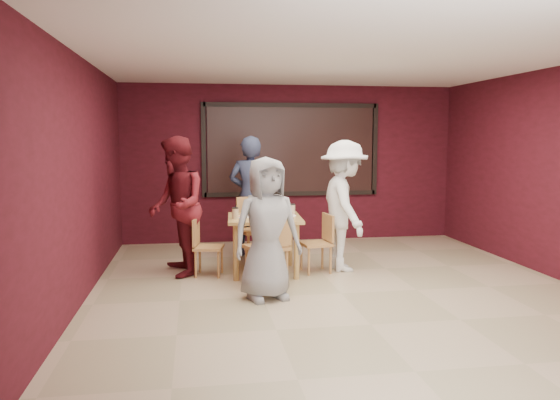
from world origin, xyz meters
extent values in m
plane|color=tan|center=(0.00, 0.00, 0.00)|extent=(7.00, 7.00, 0.00)
cube|color=black|center=(0.00, 3.45, 1.65)|extent=(3.00, 0.02, 1.50)
cube|color=tan|center=(-0.78, 1.15, 0.77)|extent=(1.06, 1.06, 0.04)
cylinder|color=tan|center=(-1.15, 1.58, 0.37)|extent=(0.07, 0.07, 0.74)
cylinder|color=tan|center=(-0.36, 1.52, 0.37)|extent=(0.07, 0.07, 0.74)
cylinder|color=tan|center=(-1.21, 0.78, 0.37)|extent=(0.07, 0.07, 0.74)
cylinder|color=tan|center=(-0.41, 0.73, 0.37)|extent=(0.07, 0.07, 0.74)
cylinder|color=white|center=(-0.78, 0.84, 0.79)|extent=(0.25, 0.25, 0.01)
cone|color=#E2B050|center=(-0.78, 0.84, 0.81)|extent=(0.23, 0.23, 0.02)
cylinder|color=beige|center=(-0.65, 0.74, 0.86)|extent=(0.09, 0.09, 0.14)
cylinder|color=black|center=(-0.65, 0.74, 0.93)|extent=(0.09, 0.09, 0.01)
cylinder|color=white|center=(-0.78, 1.47, 0.79)|extent=(0.25, 0.25, 0.01)
cone|color=#E2B050|center=(-0.78, 1.47, 0.81)|extent=(0.23, 0.23, 0.02)
cylinder|color=beige|center=(-0.92, 1.56, 0.86)|extent=(0.09, 0.09, 0.14)
cylinder|color=black|center=(-0.92, 1.56, 0.93)|extent=(0.09, 0.09, 0.01)
cylinder|color=white|center=(-1.10, 1.15, 0.79)|extent=(0.25, 0.25, 0.01)
cone|color=#E2B050|center=(-1.10, 1.15, 0.81)|extent=(0.23, 0.23, 0.02)
cylinder|color=beige|center=(-1.19, 1.02, 0.86)|extent=(0.09, 0.09, 0.14)
cylinder|color=black|center=(-1.19, 1.02, 0.93)|extent=(0.09, 0.09, 0.01)
cylinder|color=white|center=(-0.47, 1.15, 0.79)|extent=(0.25, 0.25, 0.01)
cone|color=#E2B050|center=(-0.47, 1.15, 0.81)|extent=(0.23, 0.23, 0.02)
cylinder|color=beige|center=(-0.37, 1.29, 0.86)|extent=(0.09, 0.09, 0.14)
cylinder|color=black|center=(-0.37, 1.29, 0.93)|extent=(0.09, 0.09, 0.01)
cylinder|color=silver|center=(-0.70, 1.12, 0.84)|extent=(0.06, 0.06, 0.10)
cylinder|color=silver|center=(-0.76, 1.07, 0.83)|extent=(0.05, 0.05, 0.08)
cylinder|color=red|center=(-0.87, 1.10, 0.86)|extent=(0.07, 0.07, 0.15)
cube|color=black|center=(-0.78, 1.19, 0.84)|extent=(0.14, 0.10, 0.12)
cube|color=#B89047|center=(-0.84, 0.55, 0.48)|extent=(0.60, 0.60, 0.04)
cylinder|color=#B89047|center=(-0.72, 0.79, 0.23)|extent=(0.04, 0.04, 0.46)
cylinder|color=#B89047|center=(-1.08, 0.67, 0.23)|extent=(0.04, 0.04, 0.46)
cylinder|color=#B89047|center=(-0.60, 0.43, 0.23)|extent=(0.04, 0.04, 0.46)
cylinder|color=#B89047|center=(-0.96, 0.31, 0.23)|extent=(0.04, 0.04, 0.46)
cube|color=#B89047|center=(-0.77, 0.35, 0.75)|extent=(0.46, 0.19, 0.45)
cube|color=#B89047|center=(-0.83, 1.81, 0.48)|extent=(0.57, 0.57, 0.04)
cylinder|color=#B89047|center=(-0.97, 1.58, 0.23)|extent=(0.04, 0.04, 0.46)
cylinder|color=#B89047|center=(-0.60, 1.67, 0.23)|extent=(0.04, 0.04, 0.46)
cylinder|color=#B89047|center=(-1.06, 1.94, 0.23)|extent=(0.04, 0.04, 0.46)
cylinder|color=#B89047|center=(-0.69, 2.04, 0.23)|extent=(0.04, 0.04, 0.46)
cube|color=#B89047|center=(-0.88, 2.01, 0.75)|extent=(0.46, 0.15, 0.45)
cube|color=#B89047|center=(-1.55, 1.11, 0.39)|extent=(0.44, 0.44, 0.04)
cylinder|color=#B89047|center=(-1.43, 0.93, 0.18)|extent=(0.03, 0.03, 0.37)
cylinder|color=#B89047|center=(-1.37, 1.23, 0.18)|extent=(0.03, 0.03, 0.37)
cylinder|color=#B89047|center=(-1.73, 0.99, 0.18)|extent=(0.03, 0.03, 0.37)
cylinder|color=#B89047|center=(-1.67, 1.29, 0.18)|extent=(0.03, 0.03, 0.37)
cube|color=#B89047|center=(-1.72, 1.15, 0.60)|extent=(0.10, 0.38, 0.36)
cube|color=#B89047|center=(-0.08, 1.07, 0.40)|extent=(0.44, 0.44, 0.04)
cylinder|color=#B89047|center=(-0.25, 1.21, 0.19)|extent=(0.03, 0.03, 0.38)
cylinder|color=#B89047|center=(-0.21, 0.89, 0.19)|extent=(0.03, 0.03, 0.38)
cylinder|color=#B89047|center=(0.06, 1.25, 0.19)|extent=(0.03, 0.03, 0.38)
cylinder|color=#B89047|center=(0.10, 0.93, 0.19)|extent=(0.03, 0.03, 0.38)
cube|color=#B89047|center=(0.10, 1.09, 0.62)|extent=(0.08, 0.39, 0.37)
imported|color=gray|center=(-0.91, -0.07, 0.83)|extent=(0.91, 0.71, 1.65)
imported|color=#2B324D|center=(-0.86, 2.27, 0.95)|extent=(0.79, 0.64, 1.90)
imported|color=maroon|center=(-1.97, 1.21, 0.95)|extent=(0.85, 1.02, 1.89)
imported|color=white|center=(0.34, 1.15, 0.92)|extent=(0.72, 1.21, 1.83)
camera|label=1|loc=(-1.72, -6.21, 1.87)|focal=35.00mm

